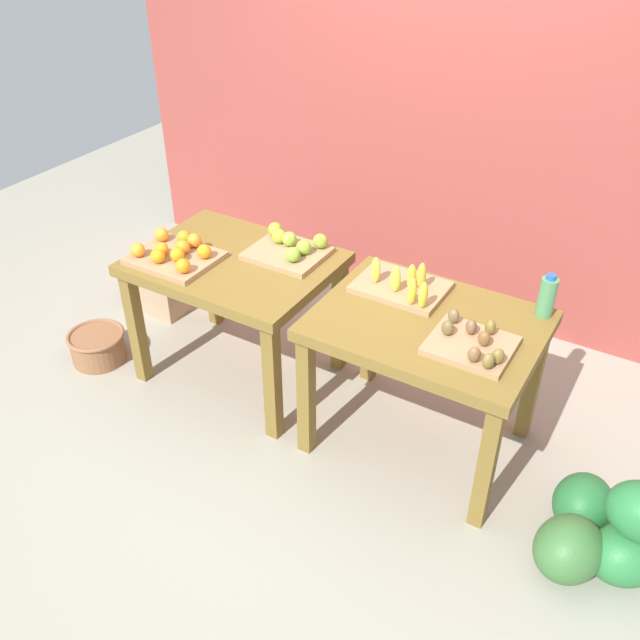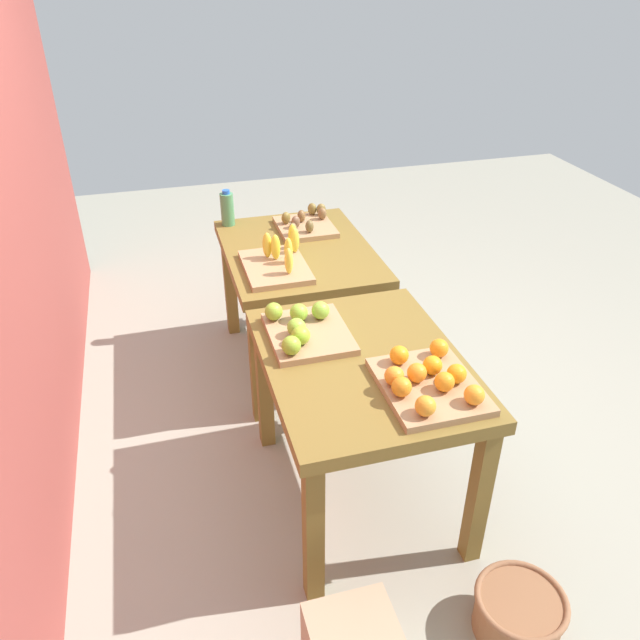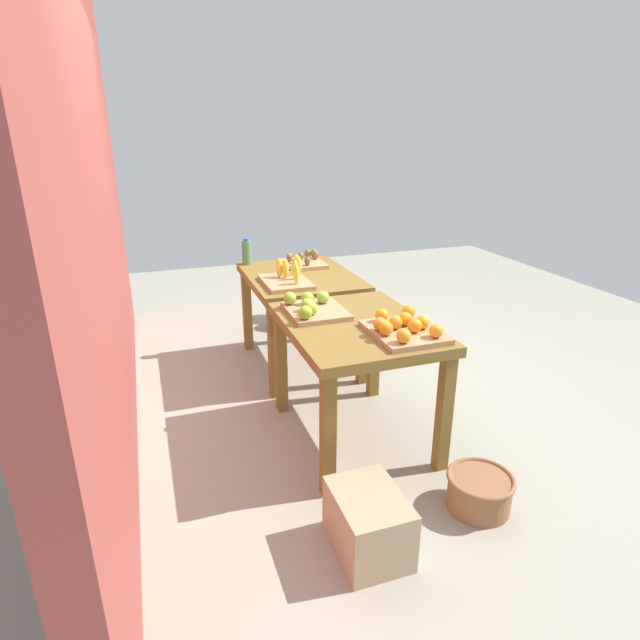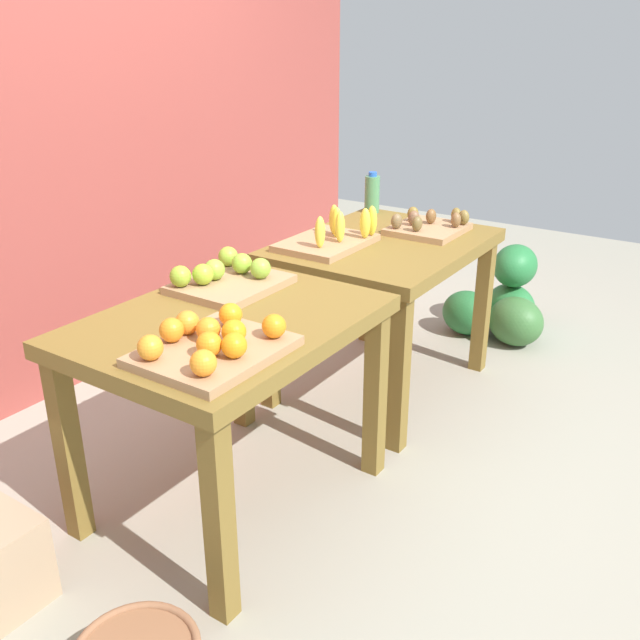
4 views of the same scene
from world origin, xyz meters
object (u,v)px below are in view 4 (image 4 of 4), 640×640
object	(u,v)px
display_table_right	(383,263)
banana_crate	(332,237)
kiwi_bin	(429,226)
display_table_left	(228,346)
orange_bin	(212,343)
watermelon_pile	(503,303)
apple_bin	(227,277)
water_bottle	(372,194)

from	to	relation	value
display_table_right	banana_crate	xyz separation A→B (m)	(-0.21, 0.16, 0.15)
banana_crate	kiwi_bin	bearing A→B (deg)	-29.88
display_table_left	orange_bin	bearing A→B (deg)	-146.86
watermelon_pile	orange_bin	bearing A→B (deg)	177.35
apple_bin	display_table_left	bearing A→B (deg)	-139.66
orange_bin	kiwi_bin	world-z (taller)	orange_bin
kiwi_bin	water_bottle	bearing A→B (deg)	65.83
kiwi_bin	water_bottle	size ratio (longest dim) A/B	1.67
apple_bin	water_bottle	xyz separation A→B (m)	(1.33, 0.13, 0.06)
banana_crate	display_table_left	bearing A→B (deg)	-170.19
orange_bin	apple_bin	bearing A→B (deg)	36.70
water_bottle	watermelon_pile	xyz separation A→B (m)	(0.53, -0.60, -0.68)
apple_bin	kiwi_bin	size ratio (longest dim) A/B	1.11
display_table_left	display_table_right	world-z (taller)	same
display_table_left	display_table_right	xyz separation A→B (m)	(1.12, 0.00, 0.00)
display_table_right	orange_bin	bearing A→B (deg)	-173.02
kiwi_bin	watermelon_pile	size ratio (longest dim) A/B	0.55
kiwi_bin	watermelon_pile	xyz separation A→B (m)	(0.73, -0.17, -0.61)
banana_crate	orange_bin	bearing A→B (deg)	-164.40
orange_bin	water_bottle	xyz separation A→B (m)	(1.82, 0.49, 0.06)
apple_bin	kiwi_bin	world-z (taller)	apple_bin
display_table_left	watermelon_pile	distance (m)	2.17
orange_bin	banana_crate	size ratio (longest dim) A/B	1.00
display_table_right	banana_crate	world-z (taller)	banana_crate
apple_bin	kiwi_bin	bearing A→B (deg)	-14.82
display_table_left	water_bottle	distance (m)	1.61
water_bottle	orange_bin	bearing A→B (deg)	-164.93
water_bottle	kiwi_bin	bearing A→B (deg)	-114.17
apple_bin	banana_crate	bearing A→B (deg)	-3.15
orange_bin	water_bottle	distance (m)	1.89
banana_crate	watermelon_pile	world-z (taller)	banana_crate
orange_bin	kiwi_bin	bearing A→B (deg)	2.18
display_table_left	apple_bin	world-z (taller)	apple_bin
watermelon_pile	display_table_left	bearing A→B (deg)	172.45
display_table_left	apple_bin	distance (m)	0.34
apple_bin	display_table_right	bearing A→B (deg)	-12.34
display_table_right	water_bottle	bearing A→B (deg)	36.01
orange_bin	apple_bin	size ratio (longest dim) A/B	1.10
banana_crate	kiwi_bin	size ratio (longest dim) A/B	1.22
display_table_left	banana_crate	world-z (taller)	banana_crate
water_bottle	apple_bin	bearing A→B (deg)	-174.58
display_table_right	banana_crate	size ratio (longest dim) A/B	2.36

